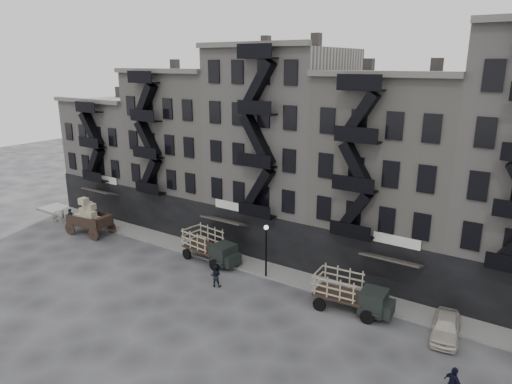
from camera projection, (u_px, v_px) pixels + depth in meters
The scene contains 14 objects.
ground at pixel (214, 281), 34.48m from camera, with size 140.00×140.00×0.00m, color #38383A.
sidewalk at pixel (243, 262), 37.46m from camera, with size 55.00×2.50×0.15m, color slate.
building_west at pixel (129, 153), 51.39m from camera, with size 10.00×11.35×13.20m.
building_midwest at pixel (196, 149), 45.62m from camera, with size 10.00×11.35×16.20m.
building_center at pixel (282, 150), 40.00m from camera, with size 10.00×11.35×18.20m.
building_mideast at pixel (394, 176), 34.92m from camera, with size 10.00×11.35×16.20m.
lamp_post at pixel (266, 244), 34.19m from camera, with size 0.36×0.36×4.28m.
horse at pixel (58, 216), 46.65m from camera, with size 0.81×1.79×1.51m, color #BAB8AA.
wagon at pixel (88, 213), 43.39m from camera, with size 4.51×2.75×3.64m.
stake_truck_west at pixel (210, 244), 37.43m from camera, with size 5.44×2.72×2.63m.
stake_truck_east at pixel (351, 291), 29.90m from camera, with size 5.26×2.46×2.57m.
car_east at pixel (446, 327), 27.24m from camera, with size 1.59×3.95×1.35m, color #BDB6AA.
pedestrian_west at pixel (71, 218), 45.50m from camera, with size 0.68×0.45×1.87m, color black.
pedestrian_mid at pixel (216, 276), 33.39m from camera, with size 0.82×0.64×1.70m, color black.
Camera 1 is at (20.06, -24.25, 15.92)m, focal length 32.00 mm.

